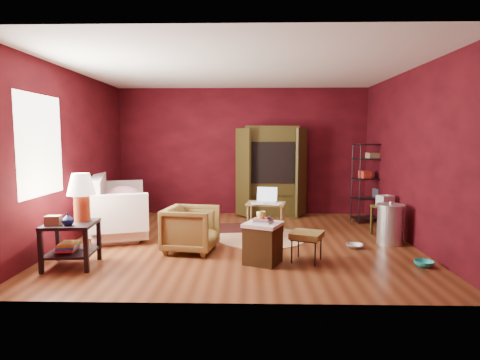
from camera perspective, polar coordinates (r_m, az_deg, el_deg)
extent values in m
cube|color=brown|center=(6.70, -0.04, -8.80)|extent=(5.50, 5.00, 0.02)
cube|color=white|center=(6.57, -0.05, 15.70)|extent=(5.50, 5.00, 0.02)
cube|color=#480A11|center=(8.99, 0.37, 4.08)|extent=(5.50, 0.02, 2.80)
cube|color=#480A11|center=(3.98, -0.97, 1.65)|extent=(5.50, 0.02, 2.80)
cube|color=#480A11|center=(7.11, -22.90, 3.10)|extent=(0.02, 5.00, 2.80)
cube|color=#480A11|center=(6.98, 23.26, 3.03)|extent=(0.02, 5.00, 2.80)
cube|color=white|center=(6.20, -26.52, 4.43)|extent=(0.02, 1.20, 1.40)
imported|color=beige|center=(7.57, -17.14, -4.47)|extent=(1.08, 1.93, 0.72)
imported|color=black|center=(6.09, -6.96, -6.63)|extent=(0.79, 0.83, 0.75)
imported|color=silver|center=(6.52, 16.02, -8.18)|extent=(0.27, 0.16, 0.26)
imported|color=#28BCB6|center=(5.93, 24.72, -9.96)|extent=(0.26, 0.11, 0.25)
imported|color=#0D1845|center=(5.58, -23.29, -5.18)|extent=(0.20, 0.20, 0.15)
imported|color=#F1EF76|center=(5.41, 3.03, -4.84)|extent=(0.15, 0.13, 0.12)
cube|color=black|center=(5.77, -22.97, -5.80)|extent=(0.67, 0.67, 0.04)
cube|color=black|center=(5.85, -22.82, -9.48)|extent=(0.63, 0.63, 0.03)
cube|color=black|center=(5.68, -26.51, -9.05)|extent=(0.06, 0.06, 0.58)
cube|color=black|center=(5.48, -21.04, -9.33)|extent=(0.06, 0.06, 0.58)
cube|color=black|center=(6.18, -24.47, -7.76)|extent=(0.06, 0.06, 0.58)
cube|color=black|center=(6.00, -19.42, -7.95)|extent=(0.06, 0.06, 0.58)
cylinder|color=#D45626|center=(5.79, -21.55, -3.72)|extent=(0.22, 0.22, 0.35)
cone|color=#F2E5C6|center=(5.74, -21.67, -0.55)|extent=(0.40, 0.40, 0.29)
cube|color=olive|center=(5.66, -25.02, -5.24)|extent=(0.20, 0.14, 0.12)
cube|color=#CF3343|center=(5.86, -23.32, -9.02)|extent=(0.25, 0.31, 0.03)
cube|color=#3391CF|center=(5.85, -23.24, -8.68)|extent=(0.25, 0.31, 0.03)
cube|color=#E9BF4D|center=(5.83, -23.16, -8.34)|extent=(0.25, 0.31, 0.03)
cube|color=beige|center=(7.57, -16.56, -4.92)|extent=(1.44, 2.21, 0.43)
cube|color=beige|center=(7.53, -19.51, -2.81)|extent=(0.80, 2.01, 0.86)
cube|color=beige|center=(6.51, -16.71, -4.54)|extent=(0.88, 0.44, 0.59)
cube|color=beige|center=(8.54, -16.55, -2.08)|extent=(0.88, 0.44, 0.59)
ellipsoid|color=#D81E53|center=(6.92, -16.25, -3.01)|extent=(0.70, 0.70, 0.30)
ellipsoid|color=#D81E53|center=(7.51, -16.24, -2.15)|extent=(0.78, 0.78, 0.35)
ellipsoid|color=beige|center=(8.05, -16.21, -1.93)|extent=(0.65, 0.65, 0.28)
cube|color=#3E250E|center=(5.53, 3.27, -9.16)|extent=(0.57, 0.57, 0.51)
cube|color=beige|center=(5.46, 3.29, -6.32)|extent=(0.60, 0.60, 0.05)
cube|color=beige|center=(5.45, 3.29, -5.97)|extent=(0.30, 0.27, 0.02)
cube|color=#486DA9|center=(5.45, 3.29, -5.75)|extent=(0.28, 0.25, 0.02)
cube|color=#C15648|center=(5.45, 3.29, -5.54)|extent=(0.28, 0.26, 0.02)
cube|color=black|center=(5.44, 4.15, -5.34)|extent=(0.06, 0.16, 0.02)
cube|color=black|center=(5.64, 9.47, -7.71)|extent=(0.53, 0.53, 0.08)
cube|color=#252027|center=(5.65, 9.46, -8.21)|extent=(0.48, 0.48, 0.02)
cylinder|color=#252027|center=(5.58, 7.37, -10.01)|extent=(0.03, 0.03, 0.33)
cylinder|color=#252027|center=(5.50, 10.64, -10.31)|extent=(0.03, 0.03, 0.33)
cylinder|color=#252027|center=(5.88, 8.31, -9.19)|extent=(0.03, 0.03, 0.33)
cylinder|color=#252027|center=(5.81, 11.42, -9.46)|extent=(0.03, 0.03, 0.33)
cylinder|color=beige|center=(6.96, 2.99, -8.10)|extent=(2.02, 2.02, 0.01)
cube|color=#491713|center=(7.63, 0.38, -6.77)|extent=(1.30, 0.96, 0.01)
cube|color=brown|center=(7.06, 3.72, -3.36)|extent=(0.73, 0.56, 0.03)
cylinder|color=brown|center=(6.96, 1.15, -5.80)|extent=(0.05, 0.05, 0.56)
cylinder|color=brown|center=(6.90, 5.91, -5.95)|extent=(0.05, 0.05, 0.56)
cylinder|color=brown|center=(7.33, 1.62, -5.21)|extent=(0.05, 0.05, 0.56)
cylinder|color=brown|center=(7.27, 6.15, -5.34)|extent=(0.05, 0.05, 0.56)
cube|color=silver|center=(7.09, 3.75, -3.12)|extent=(0.39, 0.30, 0.02)
cube|color=silver|center=(7.19, 3.87, -1.98)|extent=(0.36, 0.13, 0.24)
cube|color=silver|center=(6.96, 2.52, -3.33)|extent=(0.25, 0.35, 0.00)
cube|color=silver|center=(6.94, 4.90, -3.37)|extent=(0.33, 0.39, 0.00)
cube|color=#3C3011|center=(8.79, 4.39, 1.27)|extent=(1.17, 0.69, 1.96)
cube|color=black|center=(8.68, 4.48, 2.57)|extent=(0.96, 0.53, 0.88)
cube|color=#3C3011|center=(8.45, 0.46, 1.09)|extent=(0.33, 0.39, 1.85)
cube|color=#3C3011|center=(8.61, 8.71, 1.11)|extent=(0.28, 0.42, 1.85)
cube|color=#323438|center=(8.74, 4.44, 1.91)|extent=(0.67, 0.56, 0.54)
cube|color=black|center=(8.48, 4.65, 1.78)|extent=(0.51, 0.05, 0.41)
cube|color=#3C3011|center=(8.80, 4.40, -2.11)|extent=(0.96, 0.58, 0.05)
cylinder|color=#252027|center=(8.20, 16.67, -0.60)|extent=(0.03, 0.03, 1.59)
cylinder|color=#252027|center=(8.59, 21.01, -0.46)|extent=(0.03, 0.03, 1.59)
cylinder|color=#252027|center=(8.48, 15.63, -0.36)|extent=(0.03, 0.03, 1.59)
cylinder|color=#252027|center=(8.85, 19.88, -0.24)|extent=(0.03, 0.03, 1.59)
cube|color=#252027|center=(8.63, 18.18, -5.08)|extent=(0.84, 0.51, 0.02)
cube|color=#252027|center=(8.56, 18.27, -2.47)|extent=(0.84, 0.51, 0.02)
cube|color=#252027|center=(8.51, 18.35, 0.18)|extent=(0.84, 0.51, 0.02)
cube|color=#252027|center=(8.49, 18.44, 2.85)|extent=(0.84, 0.51, 0.02)
cube|color=#252027|center=(8.48, 18.51, 4.82)|extent=(0.84, 0.51, 0.02)
cube|color=#AA2A1C|center=(8.42, 17.34, 0.75)|extent=(0.22, 0.26, 0.14)
cube|color=#3A3847|center=(8.64, 19.30, -1.72)|extent=(0.27, 0.27, 0.18)
cube|color=#8E7755|center=(8.48, 18.46, 3.33)|extent=(0.30, 0.23, 0.11)
cube|color=#3C3011|center=(7.42, 19.92, -3.57)|extent=(0.47, 0.47, 0.04)
cube|color=#3C3011|center=(7.26, 19.76, -5.84)|extent=(0.05, 0.05, 0.51)
cube|color=#3C3011|center=(7.46, 21.49, -5.59)|extent=(0.05, 0.05, 0.51)
cube|color=#3C3011|center=(7.48, 18.21, -5.44)|extent=(0.05, 0.05, 0.51)
cube|color=#3C3011|center=(7.68, 19.93, -5.21)|extent=(0.05, 0.05, 0.51)
cube|color=silver|center=(7.41, 19.95, -2.75)|extent=(0.31, 0.28, 0.18)
cylinder|color=silver|center=(6.91, 20.57, -6.06)|extent=(0.51, 0.51, 0.61)
cylinder|color=silver|center=(6.86, 20.67, -3.42)|extent=(0.56, 0.56, 0.04)
sphere|color=silver|center=(6.85, 20.68, -3.09)|extent=(0.08, 0.08, 0.06)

